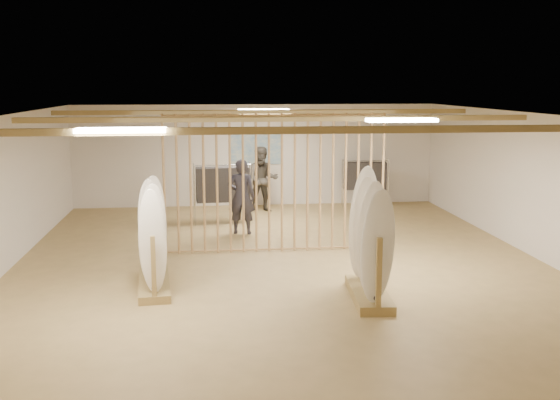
{
  "coord_description": "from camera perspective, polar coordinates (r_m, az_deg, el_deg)",
  "views": [
    {
      "loc": [
        -1.36,
        -12.05,
        3.36
      ],
      "look_at": [
        0.0,
        0.0,
        1.2
      ],
      "focal_mm": 42.0,
      "sensor_mm": 36.0,
      "label": 1
    }
  ],
  "objects": [
    {
      "name": "bamboo_partition",
      "position": [
        13.07,
        -0.39,
        1.47
      ],
      "size": [
        4.45,
        0.05,
        2.78
      ],
      "color": "tan",
      "rests_on": "ground"
    },
    {
      "name": "floor",
      "position": [
        12.58,
        0.0,
        -5.39
      ],
      "size": [
        12.0,
        12.0,
        0.0
      ],
      "primitive_type": "plane",
      "color": "tan",
      "rests_on": "ground"
    },
    {
      "name": "ceiling_slats",
      "position": [
        12.14,
        0.0,
        7.08
      ],
      "size": [
        9.5,
        6.12,
        0.1
      ],
      "primitive_type": "cube",
      "color": "#9C8147",
      "rests_on": "ground"
    },
    {
      "name": "ceiling",
      "position": [
        12.14,
        0.0,
        7.46
      ],
      "size": [
        12.0,
        12.0,
        0.0
      ],
      "primitive_type": "plane",
      "rotation": [
        3.14,
        0.0,
        0.0
      ],
      "color": "gray",
      "rests_on": "ground"
    },
    {
      "name": "rack_right",
      "position": [
        10.4,
        7.81,
        -5.03
      ],
      "size": [
        0.67,
        1.72,
        1.96
      ],
      "rotation": [
        0.0,
        0.0,
        -0.08
      ],
      "color": "#9C8147",
      "rests_on": "floor"
    },
    {
      "name": "clothing_rack_a",
      "position": [
        15.88,
        -5.01,
        1.37
      ],
      "size": [
        1.38,
        0.44,
        1.48
      ],
      "rotation": [
        0.0,
        0.0,
        0.08
      ],
      "color": "silver",
      "rests_on": "floor"
    },
    {
      "name": "poster",
      "position": [
        18.17,
        -2.12,
        4.53
      ],
      "size": [
        1.4,
        0.03,
        0.9
      ],
      "primitive_type": "cube",
      "color": "teal",
      "rests_on": "ground"
    },
    {
      "name": "rack_left",
      "position": [
        11.1,
        -10.99,
        -4.41
      ],
      "size": [
        0.65,
        1.93,
        1.8
      ],
      "rotation": [
        0.0,
        0.0,
        0.08
      ],
      "color": "#9C8147",
      "rests_on": "floor"
    },
    {
      "name": "clothing_rack_b",
      "position": [
        18.15,
        7.43,
        2.1
      ],
      "size": [
        1.23,
        0.45,
        1.32
      ],
      "rotation": [
        0.0,
        0.0,
        -0.13
      ],
      "color": "silver",
      "rests_on": "floor"
    },
    {
      "name": "shopper_a",
      "position": [
        14.74,
        -3.38,
        0.74
      ],
      "size": [
        0.78,
        0.6,
        1.93
      ],
      "primitive_type": "imported",
      "rotation": [
        0.0,
        0.0,
        2.95
      ],
      "color": "#2D2B34",
      "rests_on": "floor"
    },
    {
      "name": "shopper_b",
      "position": [
        17.27,
        -1.53,
        2.17
      ],
      "size": [
        1.0,
        0.81,
        1.96
      ],
      "primitive_type": "imported",
      "rotation": [
        0.0,
        0.0,
        -0.08
      ],
      "color": "#36312A",
      "rests_on": "floor"
    },
    {
      "name": "wall_back",
      "position": [
        18.21,
        -2.12,
        3.91
      ],
      "size": [
        12.0,
        0.0,
        12.0
      ],
      "primitive_type": "plane",
      "rotation": [
        1.57,
        0.0,
        0.0
      ],
      "color": "silver",
      "rests_on": "ground"
    },
    {
      "name": "light_panels",
      "position": [
        12.14,
        0.0,
        7.17
      ],
      "size": [
        1.2,
        0.35,
        0.06
      ],
      "primitive_type": "cube",
      "color": "white",
      "rests_on": "ground"
    },
    {
      "name": "wall_right",
      "position": [
        13.77,
        21.16,
        1.23
      ],
      "size": [
        0.0,
        12.0,
        12.0
      ],
      "primitive_type": "plane",
      "rotation": [
        1.57,
        0.0,
        -1.57
      ],
      "color": "silver",
      "rests_on": "ground"
    },
    {
      "name": "wall_left",
      "position": [
        12.74,
        -22.95,
        0.44
      ],
      "size": [
        0.0,
        12.0,
        12.0
      ],
      "primitive_type": "plane",
      "rotation": [
        1.57,
        0.0,
        1.57
      ],
      "color": "silver",
      "rests_on": "ground"
    },
    {
      "name": "wall_front",
      "position": [
        6.5,
        5.98,
        -7.5
      ],
      "size": [
        12.0,
        0.0,
        12.0
      ],
      "primitive_type": "plane",
      "rotation": [
        -1.57,
        0.0,
        0.0
      ],
      "color": "silver",
      "rests_on": "ground"
    }
  ]
}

